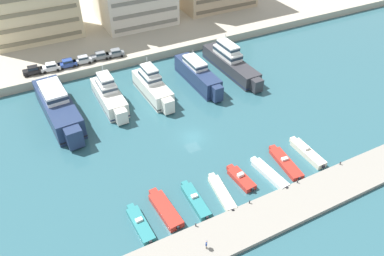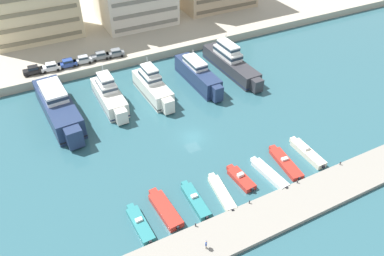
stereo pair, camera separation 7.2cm
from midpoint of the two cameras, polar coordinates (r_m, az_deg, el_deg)
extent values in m
plane|color=#2D5B66|center=(67.51, 0.09, -1.39)|extent=(400.00, 400.00, 0.00)
cube|color=#ADA38E|center=(120.81, -14.77, 16.80)|extent=(180.00, 70.00, 1.97)
cube|color=gray|center=(55.20, 10.34, -13.51)|extent=(120.00, 6.31, 0.69)
cube|color=navy|center=(75.51, -19.74, 2.88)|extent=(6.06, 18.36, 4.14)
cube|color=navy|center=(67.24, -17.55, -1.33)|extent=(2.87, 2.64, 3.52)
cube|color=black|center=(76.26, -19.52, 2.06)|extent=(6.12, 18.54, 0.24)
cube|color=white|center=(75.10, -20.48, 5.22)|extent=(4.32, 7.82, 1.75)
cube|color=#233342|center=(75.01, -20.51, 5.33)|extent=(4.37, 7.90, 0.63)
cylinder|color=silver|center=(75.19, -20.99, 6.74)|extent=(0.16, 0.16, 1.80)
cube|color=navy|center=(84.03, -21.26, 5.56)|extent=(4.25, 1.16, 0.20)
cube|color=silver|center=(76.82, -12.52, 4.59)|extent=(3.99, 12.65, 3.14)
cube|color=silver|center=(70.99, -10.78, 1.80)|extent=(2.17, 1.98, 2.67)
cube|color=#192347|center=(77.37, -12.41, 3.96)|extent=(4.03, 12.78, 0.24)
cube|color=white|center=(76.34, -12.97, 6.41)|extent=(3.09, 5.32, 1.60)
cube|color=#233342|center=(76.26, -12.99, 6.51)|extent=(3.13, 5.37, 0.58)
cube|color=white|center=(75.60, -13.13, 7.35)|extent=(2.41, 4.15, 1.32)
cube|color=#233342|center=(75.53, -13.14, 7.44)|extent=(2.44, 4.19, 0.48)
cylinder|color=silver|center=(75.51, -13.48, 8.63)|extent=(0.16, 0.16, 1.80)
cube|color=silver|center=(82.81, -13.87, 6.47)|extent=(3.35, 0.92, 0.20)
cube|color=silver|center=(77.98, -6.07, 6.00)|extent=(4.31, 12.65, 3.31)
cube|color=silver|center=(72.49, -3.72, 3.43)|extent=(2.18, 2.00, 2.82)
cube|color=black|center=(78.56, -6.01, 5.33)|extent=(4.35, 12.78, 0.24)
cube|color=white|center=(77.43, -6.48, 7.86)|extent=(3.19, 5.37, 1.64)
cube|color=#233342|center=(77.35, -6.49, 7.97)|extent=(3.23, 5.42, 0.59)
cube|color=white|center=(76.70, -6.56, 8.80)|extent=(2.49, 4.19, 1.28)
cube|color=#233342|center=(76.64, -6.56, 8.89)|extent=(2.52, 4.23, 0.46)
cylinder|color=silver|center=(76.60, -6.89, 10.05)|extent=(0.16, 0.16, 1.80)
cube|color=silver|center=(83.71, -7.96, 7.69)|extent=(3.30, 1.02, 0.20)
cube|color=navy|center=(81.68, 0.78, 8.03)|extent=(3.93, 14.83, 3.75)
cube|color=navy|center=(75.67, 3.81, 5.31)|extent=(2.03, 1.85, 3.19)
cube|color=#192347|center=(82.31, 0.77, 7.30)|extent=(3.97, 14.98, 0.24)
cube|color=white|center=(81.26, 0.41, 9.95)|extent=(2.95, 6.26, 1.41)
cube|color=#233342|center=(81.19, 0.41, 10.04)|extent=(2.99, 6.32, 0.51)
cylinder|color=silver|center=(81.22, 0.09, 11.22)|extent=(0.16, 0.16, 1.80)
cube|color=navy|center=(88.12, -1.74, 9.83)|extent=(3.09, 0.97, 0.20)
cube|color=#333338|center=(86.76, 5.82, 9.54)|extent=(4.56, 18.15, 3.10)
cube|color=#333338|center=(79.95, 9.78, 6.49)|extent=(2.26, 2.07, 2.63)
cube|color=#192347|center=(87.25, 5.78, 8.96)|extent=(4.61, 18.33, 0.24)
cube|color=white|center=(86.61, 5.42, 11.32)|extent=(3.35, 7.67, 1.74)
cube|color=#233342|center=(86.53, 5.43, 11.43)|extent=(3.40, 7.75, 0.62)
cube|color=white|center=(85.88, 5.49, 12.29)|extent=(2.62, 5.98, 1.51)
cube|color=#233342|center=(85.81, 5.49, 12.38)|extent=(2.65, 6.04, 0.54)
cylinder|color=silver|center=(86.01, 5.13, 13.58)|extent=(0.16, 0.16, 1.80)
cube|color=#333338|center=(94.06, 2.54, 11.65)|extent=(3.43, 1.01, 0.20)
cube|color=teal|center=(54.15, -7.86, -14.43)|extent=(2.04, 6.45, 0.82)
cube|color=teal|center=(56.30, -9.32, -11.85)|extent=(1.02, 0.85, 0.69)
cube|color=silver|center=(53.97, -8.12, -13.69)|extent=(1.01, 0.64, 0.35)
cube|color=#283847|center=(54.10, -8.25, -13.45)|extent=(0.90, 0.11, 0.21)
cube|color=black|center=(52.13, -6.35, -16.96)|extent=(0.37, 0.29, 0.60)
cube|color=red|center=(55.22, -4.04, -12.43)|extent=(2.62, 7.07, 1.04)
cube|color=red|center=(57.55, -5.88, -9.80)|extent=(1.26, 1.06, 0.89)
cube|color=black|center=(53.08, -2.15, -14.98)|extent=(0.38, 0.30, 0.60)
cube|color=teal|center=(56.34, 0.56, -11.07)|extent=(1.87, 6.85, 0.84)
cube|color=teal|center=(58.59, -1.12, -8.56)|extent=(0.98, 0.81, 0.72)
cube|color=silver|center=(56.17, 0.32, -10.32)|extent=(0.98, 0.62, 0.37)
cube|color=#283847|center=(56.30, 0.19, -10.09)|extent=(0.88, 0.09, 0.22)
cube|color=black|center=(54.23, 2.31, -13.55)|extent=(0.36, 0.29, 0.60)
cube|color=beige|center=(57.55, 4.56, -9.89)|extent=(2.43, 7.15, 0.77)
cube|color=beige|center=(59.89, 3.02, -7.34)|extent=(1.00, 0.86, 0.66)
cube|color=black|center=(55.34, 6.20, -12.43)|extent=(0.39, 0.32, 0.60)
cube|color=red|center=(59.80, 7.53, -7.74)|extent=(2.31, 5.22, 0.85)
cube|color=red|center=(61.37, 5.86, -6.08)|extent=(1.12, 0.95, 0.72)
cube|color=silver|center=(59.53, 7.36, -7.08)|extent=(1.10, 0.68, 0.48)
cube|color=#283847|center=(59.62, 7.20, -6.87)|extent=(0.97, 0.15, 0.29)
cube|color=black|center=(58.33, 9.19, -9.26)|extent=(0.38, 0.31, 0.60)
cube|color=white|center=(61.35, 11.75, -6.90)|extent=(2.40, 7.30, 0.83)
cube|color=white|center=(63.27, 9.37, -4.82)|extent=(1.00, 0.85, 0.71)
cube|color=black|center=(59.58, 14.20, -8.90)|extent=(0.39, 0.31, 0.60)
cube|color=red|center=(63.78, 14.10, -5.27)|extent=(2.76, 7.51, 0.75)
cube|color=red|center=(66.15, 12.21, -3.02)|extent=(1.21, 1.03, 0.64)
cube|color=silver|center=(63.70, 13.92, -4.58)|extent=(1.18, 0.71, 0.39)
cube|color=#283847|center=(63.83, 13.79, -4.38)|extent=(1.02, 0.18, 0.24)
cube|color=black|center=(61.60, 16.06, -7.43)|extent=(0.39, 0.31, 0.60)
cube|color=beige|center=(66.45, 17.23, -3.71)|extent=(1.83, 7.13, 1.02)
cube|color=beige|center=(68.47, 15.13, -1.78)|extent=(0.99, 0.81, 0.87)
cube|color=silver|center=(66.24, 17.05, -2.96)|extent=(0.99, 0.60, 0.46)
cube|color=#283847|center=(66.34, 16.91, -2.78)|extent=(0.90, 0.08, 0.27)
cube|color=black|center=(64.58, 19.39, -5.56)|extent=(0.36, 0.28, 0.60)
cube|color=black|center=(88.55, -23.11, 7.97)|extent=(4.16, 1.86, 0.80)
cube|color=black|center=(88.21, -23.13, 8.41)|extent=(2.16, 1.64, 0.68)
cube|color=#1E2833|center=(88.21, -23.13, 8.41)|extent=(2.12, 1.66, 0.37)
cylinder|color=black|center=(88.01, -23.84, 7.27)|extent=(0.65, 0.24, 0.64)
cylinder|color=black|center=(89.52, -23.95, 7.77)|extent=(0.65, 0.24, 0.64)
cylinder|color=black|center=(87.97, -22.13, 7.74)|extent=(0.65, 0.24, 0.64)
cylinder|color=black|center=(89.48, -22.26, 8.23)|extent=(0.65, 0.24, 0.64)
cube|color=white|center=(88.42, -20.75, 8.56)|extent=(4.24, 2.06, 0.80)
cube|color=white|center=(88.08, -20.77, 9.00)|extent=(2.23, 1.74, 0.68)
cube|color=#1E2833|center=(88.08, -20.77, 9.00)|extent=(2.19, 1.75, 0.37)
cylinder|color=black|center=(87.88, -21.51, 7.88)|extent=(0.66, 0.28, 0.64)
cylinder|color=black|center=(89.39, -21.60, 8.38)|extent=(0.66, 0.28, 0.64)
cylinder|color=black|center=(87.83, -19.78, 8.30)|extent=(0.66, 0.28, 0.64)
cylinder|color=black|center=(89.34, -19.90, 8.79)|extent=(0.66, 0.28, 0.64)
cube|color=#28428E|center=(88.72, -18.49, 9.21)|extent=(4.12, 1.76, 0.80)
cube|color=#28428E|center=(88.40, -18.50, 9.65)|extent=(2.12, 1.59, 0.68)
cube|color=#1E2833|center=(88.40, -18.50, 9.65)|extent=(2.08, 1.60, 0.37)
cylinder|color=black|center=(88.04, -19.18, 8.51)|extent=(0.64, 0.23, 0.64)
cylinder|color=black|center=(89.55, -19.39, 8.98)|extent=(0.64, 0.23, 0.64)
cylinder|color=black|center=(88.29, -17.48, 8.98)|extent=(0.64, 0.23, 0.64)
cylinder|color=black|center=(89.79, -17.71, 9.44)|extent=(0.64, 0.23, 0.64)
cube|color=#B7BCC1|center=(89.25, -16.36, 9.84)|extent=(4.21, 1.98, 0.80)
cube|color=#B7BCC1|center=(88.93, -16.35, 10.27)|extent=(2.20, 1.70, 0.68)
cube|color=#1E2833|center=(88.93, -16.35, 10.27)|extent=(2.16, 1.72, 0.37)
cylinder|color=black|center=(88.58, -17.07, 9.17)|extent=(0.65, 0.26, 0.64)
cylinder|color=black|center=(90.09, -17.25, 9.64)|extent=(0.65, 0.26, 0.64)
cylinder|color=black|center=(88.80, -15.36, 9.58)|extent=(0.65, 0.26, 0.64)
cylinder|color=black|center=(90.30, -15.57, 10.05)|extent=(0.65, 0.26, 0.64)
cube|color=slate|center=(89.99, -13.86, 10.54)|extent=(4.22, 2.00, 0.80)
cube|color=slate|center=(89.68, -13.84, 10.97)|extent=(2.21, 1.71, 0.68)
cube|color=#1E2833|center=(89.68, -13.84, 10.97)|extent=(2.17, 1.73, 0.37)
cylinder|color=black|center=(89.27, -14.56, 9.89)|extent=(0.65, 0.27, 0.64)
cylinder|color=black|center=(90.78, -14.78, 10.35)|extent=(0.65, 0.27, 0.64)
cylinder|color=black|center=(89.60, -12.86, 10.28)|extent=(0.65, 0.27, 0.64)
cylinder|color=black|center=(91.09, -13.10, 10.73)|extent=(0.65, 0.27, 0.64)
cube|color=slate|center=(90.43, -11.66, 11.01)|extent=(4.23, 2.04, 0.80)
cube|color=slate|center=(90.12, -11.63, 11.45)|extent=(2.22, 1.73, 0.68)
cube|color=#1E2833|center=(90.12, -11.63, 11.45)|extent=(2.18, 1.74, 0.37)
cylinder|color=black|center=(89.67, -12.35, 10.38)|extent=(0.66, 0.27, 0.64)
cylinder|color=black|center=(91.16, -12.59, 10.83)|extent=(0.66, 0.27, 0.64)
cylinder|color=black|center=(90.07, -10.66, 10.75)|extent=(0.66, 0.27, 0.64)
cylinder|color=black|center=(91.56, -10.92, 11.19)|extent=(0.66, 0.27, 0.64)
cube|color=#7E7359|center=(100.19, -21.90, 12.44)|extent=(19.32, 0.24, 0.90)
cube|color=#7E7359|center=(98.90, -22.37, 14.18)|extent=(19.32, 0.24, 0.90)
cube|color=#7E7359|center=(97.71, -22.86, 15.96)|extent=(19.32, 0.24, 0.90)
cube|color=gray|center=(101.67, -6.89, 15.26)|extent=(17.45, 0.24, 0.90)
cube|color=gray|center=(100.44, -7.04, 16.97)|extent=(17.45, 0.24, 0.90)
cube|color=gray|center=(99.31, -7.19, 18.72)|extent=(17.45, 0.24, 0.90)
cube|color=#6D5F4B|center=(113.26, 5.36, 17.78)|extent=(19.91, 0.24, 0.90)
cylinder|color=#7A6B56|center=(50.89, 2.14, -17.64)|extent=(0.12, 0.12, 0.76)
cylinder|color=#7A6B56|center=(50.98, 2.15, -17.50)|extent=(0.12, 0.12, 0.76)
cube|color=#2D4C99|center=(50.38, 2.16, -17.14)|extent=(0.40, 0.47, 0.58)
cylinder|color=#2D4C99|center=(50.27, 2.14, -17.42)|extent=(0.09, 0.09, 0.58)
cylinder|color=#2D4C99|center=(50.56, 2.18, -16.93)|extent=(0.09, 0.09, 0.58)
sphere|color=tan|center=(50.05, 2.17, -16.89)|extent=(0.21, 0.21, 0.21)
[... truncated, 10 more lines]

